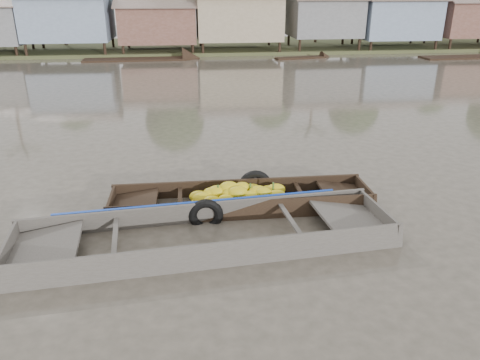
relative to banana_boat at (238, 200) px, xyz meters
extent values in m
plane|color=#474236|center=(0.74, -0.79, -0.18)|extent=(120.00, 120.00, 0.00)
cube|color=#384723|center=(0.74, 32.21, -0.18)|extent=(120.00, 12.00, 0.50)
cube|color=#7587A1|center=(-9.76, 28.71, 2.52)|extent=(6.20, 5.20, 3.20)
cube|color=brown|center=(-3.06, 28.71, 2.02)|extent=(5.80, 4.60, 2.70)
cube|color=brown|center=(-3.06, 27.47, 3.82)|extent=(6.20, 2.67, 1.14)
cube|color=gray|center=(3.24, 28.71, 2.47)|extent=(6.50, 5.30, 3.30)
cube|color=slate|center=(10.24, 28.71, 2.42)|extent=(5.40, 4.70, 2.90)
cube|color=#7587A1|center=(16.24, 28.71, 2.32)|extent=(6.00, 5.00, 3.10)
cube|color=brown|center=(22.74, 28.71, 2.27)|extent=(5.70, 4.90, 2.80)
cylinder|color=#473323|center=(-11.26, 33.21, 2.27)|extent=(0.28, 0.28, 4.90)
cylinder|color=#473323|center=(-2.26, 32.21, 2.97)|extent=(0.28, 0.28, 6.30)
cylinder|color=#473323|center=(6.74, 33.21, 2.44)|extent=(0.28, 0.28, 5.25)
cylinder|color=#473323|center=(14.74, 32.21, 2.62)|extent=(0.28, 0.28, 5.60)
cylinder|color=#473323|center=(22.74, 33.21, 2.09)|extent=(0.28, 0.28, 4.55)
cube|color=black|center=(0.08, 0.00, -0.26)|extent=(6.12, 1.19, 0.08)
cube|color=black|center=(0.08, 0.66, -0.02)|extent=(6.25, 0.18, 0.58)
cube|color=black|center=(0.08, -0.67, -0.02)|extent=(6.25, 0.18, 0.58)
cube|color=black|center=(3.14, -0.01, -0.02)|extent=(0.06, 1.36, 0.55)
cube|color=black|center=(2.61, -0.01, 0.05)|extent=(1.07, 1.17, 0.21)
cube|color=black|center=(-2.98, 0.01, -0.02)|extent=(0.06, 1.36, 0.55)
cube|color=black|center=(-2.45, 0.01, 0.05)|extent=(1.07, 1.17, 0.21)
cube|color=black|center=(-1.38, 0.00, 0.10)|extent=(0.10, 1.30, 0.05)
cube|color=black|center=(1.54, 0.00, 0.10)|extent=(0.10, 1.30, 0.05)
ellipsoid|color=yellow|center=(-0.31, -0.29, 0.16)|extent=(0.39, 0.27, 0.24)
ellipsoid|color=yellow|center=(0.12, 0.10, 0.29)|extent=(0.38, 0.27, 0.24)
ellipsoid|color=yellow|center=(-0.89, -0.36, -0.02)|extent=(0.40, 0.28, 0.24)
ellipsoid|color=yellow|center=(-0.94, -0.05, 0.00)|extent=(0.39, 0.27, 0.24)
ellipsoid|color=yellow|center=(-0.63, 0.07, 0.18)|extent=(0.43, 0.30, 0.26)
ellipsoid|color=yellow|center=(0.36, 0.38, 0.09)|extent=(0.43, 0.30, 0.27)
ellipsoid|color=yellow|center=(-0.71, -0.32, 0.04)|extent=(0.49, 0.34, 0.30)
ellipsoid|color=yellow|center=(0.02, 0.14, 0.21)|extent=(0.48, 0.33, 0.29)
ellipsoid|color=yellow|center=(1.14, -0.39, 0.03)|extent=(0.42, 0.29, 0.26)
ellipsoid|color=yellow|center=(0.41, 0.41, 0.08)|extent=(0.42, 0.29, 0.26)
ellipsoid|color=yellow|center=(-0.85, -0.04, 0.10)|extent=(0.50, 0.35, 0.31)
ellipsoid|color=yellow|center=(0.97, 0.23, 0.12)|extent=(0.49, 0.34, 0.30)
ellipsoid|color=yellow|center=(-0.23, 0.32, 0.18)|extent=(0.40, 0.28, 0.24)
ellipsoid|color=yellow|center=(0.59, -0.18, 0.24)|extent=(0.39, 0.27, 0.24)
ellipsoid|color=yellow|center=(-0.94, 0.14, 0.07)|extent=(0.46, 0.32, 0.28)
ellipsoid|color=yellow|center=(-0.66, -0.32, 0.03)|extent=(0.49, 0.34, 0.30)
ellipsoid|color=yellow|center=(0.28, -0.20, 0.17)|extent=(0.44, 0.30, 0.27)
ellipsoid|color=yellow|center=(0.19, -0.37, 0.05)|extent=(0.41, 0.28, 0.25)
ellipsoid|color=yellow|center=(-0.64, -0.22, 0.09)|extent=(0.45, 0.31, 0.27)
ellipsoid|color=yellow|center=(-0.02, -0.17, 0.28)|extent=(0.48, 0.33, 0.29)
ellipsoid|color=yellow|center=(0.79, 0.30, 0.06)|extent=(0.44, 0.30, 0.27)
ellipsoid|color=yellow|center=(0.91, -0.16, 0.13)|extent=(0.46, 0.32, 0.28)
ellipsoid|color=yellow|center=(-0.16, -0.08, 0.22)|extent=(0.47, 0.32, 0.29)
ellipsoid|color=yellow|center=(-0.10, 0.22, 0.18)|extent=(0.45, 0.31, 0.27)
ellipsoid|color=yellow|center=(-0.21, 0.06, 0.31)|extent=(0.48, 0.33, 0.29)
ellipsoid|color=yellow|center=(0.48, -0.06, 0.22)|extent=(0.46, 0.32, 0.28)
ellipsoid|color=yellow|center=(-0.49, 0.06, 0.21)|extent=(0.50, 0.35, 0.31)
ellipsoid|color=yellow|center=(-0.09, 0.28, 0.14)|extent=(0.41, 0.28, 0.25)
cylinder|color=#3F6626|center=(-0.47, 0.00, 0.31)|extent=(0.04, 0.04, 0.20)
cylinder|color=#3F6626|center=(0.30, 0.00, 0.31)|extent=(0.04, 0.04, 0.20)
cylinder|color=#3F6626|center=(0.86, 0.00, 0.31)|extent=(0.04, 0.04, 0.20)
torus|color=black|center=(0.53, 0.75, 0.01)|extent=(0.87, 0.20, 0.87)
torus|color=black|center=(-0.81, -0.75, 0.01)|extent=(0.79, 0.20, 0.79)
cube|color=#443F39|center=(-0.84, -1.65, -0.26)|extent=(7.76, 2.34, 0.08)
cube|color=#443F39|center=(-0.93, -0.72, 0.01)|extent=(7.79, 0.89, 0.62)
cube|color=#443F39|center=(-0.75, -2.58, 0.01)|extent=(7.79, 0.89, 0.62)
cube|color=#443F39|center=(2.97, -1.30, 0.01)|extent=(0.24, 1.90, 0.59)
cube|color=#443F39|center=(2.30, -1.36, 0.08)|extent=(1.47, 1.76, 0.24)
cube|color=#443F39|center=(-4.65, -2.00, 0.01)|extent=(0.24, 1.90, 0.59)
cube|color=#443F39|center=(-3.98, -1.94, 0.08)|extent=(1.47, 1.76, 0.24)
cube|color=#443F39|center=(-2.66, -1.82, 0.13)|extent=(0.27, 1.83, 0.05)
cube|color=#443F39|center=(0.98, -1.48, 0.13)|extent=(0.27, 1.83, 0.05)
cube|color=#665E54|center=(-0.84, -1.65, -0.21)|extent=(5.93, 2.02, 0.02)
cube|color=#1036A4|center=(-0.93, -0.66, 0.25)|extent=(6.30, 0.67, 0.16)
torus|color=olive|center=(2.48, -1.65, -0.19)|extent=(0.44, 0.44, 0.06)
torus|color=olive|center=(2.48, -1.65, -0.15)|extent=(0.35, 0.35, 0.06)
cube|color=black|center=(7.38, 24.38, -0.23)|extent=(3.85, 1.52, 0.35)
cube|color=black|center=(20.34, 23.33, -0.23)|extent=(8.04, 2.09, 0.35)
cube|color=black|center=(-4.65, 24.94, -0.23)|extent=(7.38, 1.82, 0.35)
camera|label=1|loc=(-1.13, -10.16, 4.76)|focal=35.00mm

